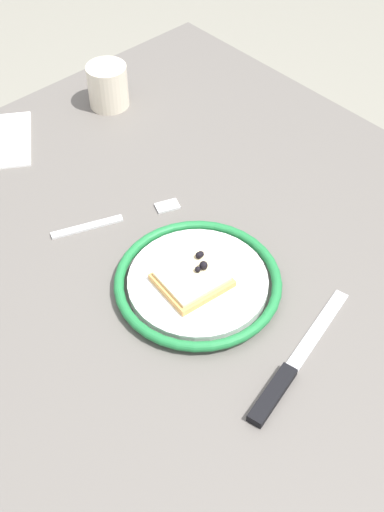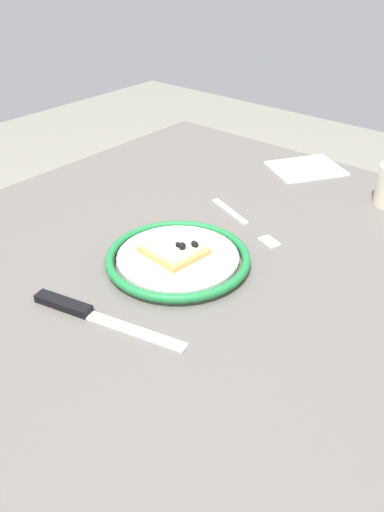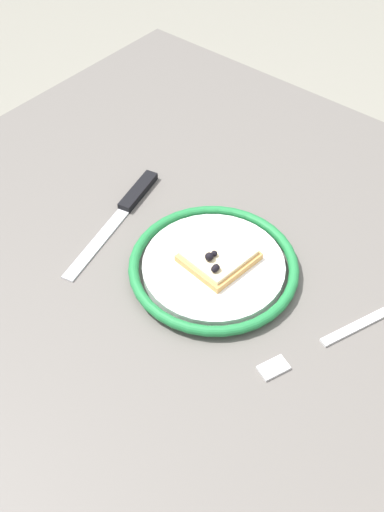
% 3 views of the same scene
% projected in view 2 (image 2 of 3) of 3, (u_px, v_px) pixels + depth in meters
% --- Properties ---
extents(dining_table, '(1.08, 0.95, 0.75)m').
position_uv_depth(dining_table, '(190.00, 306.00, 0.89)').
color(dining_table, '#5B5651').
rests_on(dining_table, ground_plane).
extents(plate, '(0.23, 0.23, 0.02)m').
position_uv_depth(plate, '(178.00, 259.00, 0.83)').
color(plate, white).
rests_on(plate, dining_table).
extents(pizza_slice_near, '(0.09, 0.10, 0.03)m').
position_uv_depth(pizza_slice_near, '(174.00, 249.00, 0.83)').
color(pizza_slice_near, tan).
rests_on(pizza_slice_near, plate).
extents(knife, '(0.07, 0.24, 0.01)m').
position_uv_depth(knife, '(82.00, 311.00, 0.73)').
color(knife, silver).
rests_on(knife, dining_table).
extents(fork, '(0.09, 0.19, 0.00)m').
position_uv_depth(fork, '(244.00, 222.00, 0.95)').
color(fork, silver).
rests_on(fork, dining_table).
extents(napkin, '(0.19, 0.18, 0.00)m').
position_uv_depth(napkin, '(306.00, 168.00, 1.16)').
color(napkin, white).
rests_on(napkin, dining_table).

